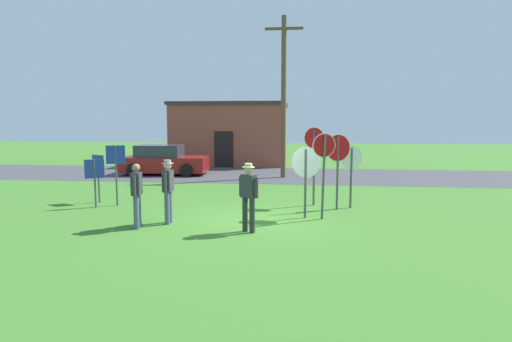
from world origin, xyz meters
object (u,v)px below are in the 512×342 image
Objects in this scene: stop_sign_far_back at (324,162)px; stop_sign_rear_left at (306,170)px; person_holding_notes at (249,193)px; person_in_teal at (137,192)px; stop_sign_tallest at (314,152)px; stop_sign_center_cluster at (351,166)px; info_panel_rightmost at (95,175)px; parked_car_on_street at (163,161)px; stop_sign_rear_right at (338,157)px; utility_pole at (284,94)px; person_on_left at (168,188)px; info_panel_middle at (116,164)px; info_panel_leftmost at (98,170)px.

stop_sign_far_back is 1.19× the size of stop_sign_rear_left.
person_in_teal is at bearing 178.64° from person_holding_notes.
stop_sign_center_cluster is at bearing -13.35° from stop_sign_tallest.
stop_sign_far_back is at bearing -6.96° from info_panel_rightmost.
parked_car_on_street is at bearing 129.67° from stop_sign_far_back.
stop_sign_center_cluster is 1.28× the size of info_panel_rightmost.
stop_sign_far_back is 1.44× the size of person_in_teal.
stop_sign_rear_right reaches higher than stop_sign_rear_left.
person_holding_notes is (-2.83, -3.41, -0.37)m from stop_sign_center_cluster.
stop_sign_far_back is at bearing -117.63° from stop_sign_center_cluster.
utility_pole is 4.93× the size of info_panel_rightmost.
stop_sign_rear_left is at bearing 162.24° from stop_sign_far_back.
stop_sign_rear_right is at bearing -39.33° from stop_sign_tallest.
person_in_teal is 0.88m from person_on_left.
utility_pole reaches higher than parked_car_on_street.
person_holding_notes is (-1.66, -3.69, -0.76)m from stop_sign_tallest.
parked_car_on_street is 2.21× the size of info_panel_middle.
info_panel_middle reaches higher than info_panel_rightmost.
stop_sign_far_back is 1.03× the size of stop_sign_rear_right.
utility_pole reaches higher than info_panel_leftmost.
parked_car_on_street is 11.47m from stop_sign_rear_right.
utility_pole is at bearing 100.30° from stop_sign_far_back.
parked_car_on_street is 2.59× the size of person_in_teal.
info_panel_leftmost is at bearing -87.80° from parked_car_on_street.
person_on_left is (-5.11, -2.74, -0.37)m from stop_sign_center_cluster.
info_panel_rightmost is at bearing -173.70° from stop_sign_center_cluster.
stop_sign_tallest is 1.27m from stop_sign_center_cluster.
stop_sign_far_back is 1.40× the size of person_holding_notes.
person_in_teal is at bearing -57.31° from info_panel_middle.
utility_pole is 3.73× the size of stop_sign_rear_left.
person_on_left is 1.07× the size of info_panel_leftmost.
utility_pole is 8.07m from stop_sign_center_cluster.
person_on_left is 3.33m from info_panel_middle.
parked_car_on_street is (-6.14, 0.41, -3.31)m from utility_pole.
stop_sign_tallest is at bearing 7.10° from info_panel_middle.
stop_sign_rear_right is (0.73, -0.59, -0.11)m from stop_sign_tallest.
utility_pole reaches higher than stop_sign_tallest.
stop_sign_tallest is 1.66× the size of info_panel_rightmost.
person_in_teal reaches higher than info_panel_leftmost.
stop_sign_center_cluster is at bearing -41.12° from parked_car_on_street.
parked_car_on_street is at bearing 128.29° from stop_sign_rear_left.
utility_pole is at bearing 56.96° from info_panel_middle.
utility_pole is at bearing 109.59° from stop_sign_center_cluster.
stop_sign_tallest is 1.94m from stop_sign_rear_left.
person_on_left is (-4.18, -0.96, -0.66)m from stop_sign_far_back.
utility_pole reaches higher than person_in_teal.
person_holding_notes is at bearing -127.59° from stop_sign_rear_right.
stop_sign_far_back is 2.02m from stop_sign_center_cluster.
stop_sign_center_cluster is at bearing 50.32° from person_holding_notes.
stop_sign_tallest is at bearing 2.70° from info_panel_leftmost.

